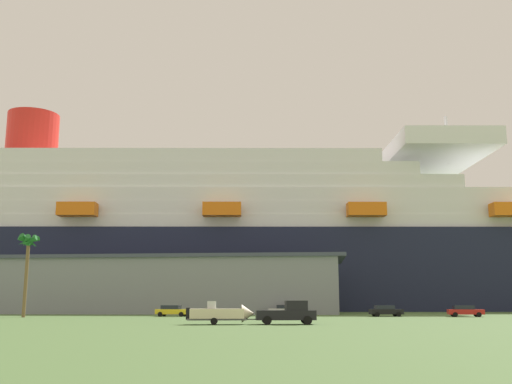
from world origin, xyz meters
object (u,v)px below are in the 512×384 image
(palm_tree, at_px, (28,248))
(parked_car_black_coupe, at_px, (386,311))
(parked_car_silver_sedan, at_px, (284,310))
(pickup_truck, at_px, (288,313))
(parked_car_yellow_taxi, at_px, (172,311))
(parked_car_red_hatchback, at_px, (465,311))
(cruise_ship, at_px, (168,246))
(small_boat_on_trailer, at_px, (224,314))

(palm_tree, relative_size, parked_car_black_coupe, 2.36)
(parked_car_silver_sedan, bearing_deg, parked_car_black_coupe, -28.40)
(pickup_truck, height_order, parked_car_yellow_taxi, pickup_truck)
(palm_tree, relative_size, parked_car_silver_sedan, 2.37)
(pickup_truck, distance_m, palm_tree, 43.15)
(pickup_truck, relative_size, palm_tree, 0.51)
(parked_car_red_hatchback, bearing_deg, cruise_ship, 135.32)
(pickup_truck, xyz_separation_m, parked_car_silver_sedan, (-0.74, 37.71, -0.21))
(parked_car_black_coupe, bearing_deg, cruise_ship, 129.41)
(cruise_ship, xyz_separation_m, parked_car_black_coupe, (42.43, -51.63, -14.19))
(parked_car_red_hatchback, distance_m, parked_car_yellow_taxi, 41.30)
(pickup_truck, xyz_separation_m, parked_car_black_coupe, (13.86, 29.81, -0.21))
(cruise_ship, bearing_deg, parked_car_black_coupe, -50.59)
(pickup_truck, relative_size, parked_car_silver_sedan, 1.21)
(cruise_ship, distance_m, parked_car_black_coupe, 68.32)
(cruise_ship, height_order, parked_car_yellow_taxi, cruise_ship)
(cruise_ship, relative_size, pickup_truck, 44.85)
(cruise_ship, distance_m, parked_car_yellow_taxi, 56.40)
(small_boat_on_trailer, height_order, parked_car_red_hatchback, small_boat_on_trailer)
(small_boat_on_trailer, xyz_separation_m, parked_car_yellow_taxi, (-10.56, 28.81, -0.13))
(pickup_truck, xyz_separation_m, palm_tree, (-35.79, 22.60, 8.37))
(parked_car_red_hatchback, distance_m, parked_car_silver_sedan, 26.96)
(small_boat_on_trailer, bearing_deg, pickup_truck, 5.82)
(small_boat_on_trailer, height_order, parked_car_black_coupe, small_boat_on_trailer)
(parked_car_black_coupe, bearing_deg, small_boat_on_trailer, -123.18)
(parked_car_silver_sedan, relative_size, parked_car_yellow_taxi, 0.99)
(small_boat_on_trailer, distance_m, parked_car_yellow_taxi, 30.68)
(palm_tree, xyz_separation_m, parked_car_red_hatchback, (60.49, 6.19, -8.58))
(parked_car_yellow_taxi, bearing_deg, pickup_truck, -59.52)
(small_boat_on_trailer, relative_size, parked_car_yellow_taxi, 1.46)
(palm_tree, distance_m, parked_car_yellow_taxi, 21.76)
(parked_car_black_coupe, relative_size, parked_car_yellow_taxi, 1.00)
(cruise_ship, relative_size, parked_car_silver_sedan, 54.08)
(palm_tree, bearing_deg, parked_car_red_hatchback, 5.84)
(pickup_truck, bearing_deg, small_boat_on_trailer, -174.18)
(cruise_ship, xyz_separation_m, parked_car_red_hatchback, (53.27, -52.67, -14.19))
(parked_car_red_hatchback, relative_size, parked_car_yellow_taxi, 1.02)
(parked_car_silver_sedan, relative_size, parked_car_black_coupe, 1.00)
(palm_tree, bearing_deg, parked_car_yellow_taxi, 16.26)
(small_boat_on_trailer, height_order, parked_car_yellow_taxi, small_boat_on_trailer)
(pickup_truck, height_order, parked_car_red_hatchback, pickup_truck)
(pickup_truck, relative_size, parked_car_yellow_taxi, 1.20)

